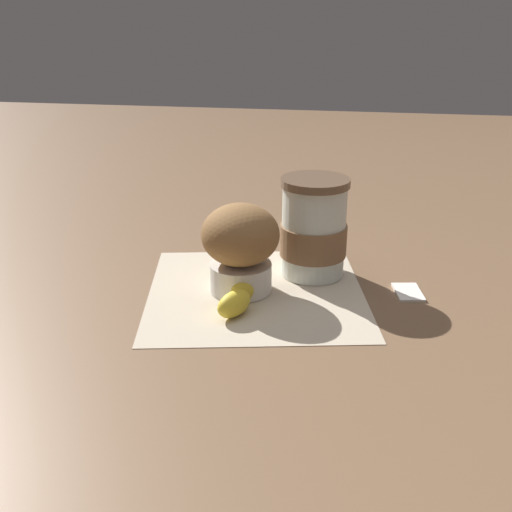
{
  "coord_description": "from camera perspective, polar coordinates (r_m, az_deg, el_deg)",
  "views": [
    {
      "loc": [
        0.67,
        0.12,
        0.33
      ],
      "look_at": [
        0.0,
        0.0,
        0.05
      ],
      "focal_mm": 42.0,
      "sensor_mm": 36.0,
      "label": 1
    }
  ],
  "objects": [
    {
      "name": "muffin",
      "position": [
        0.73,
        -1.52,
        1.04
      ],
      "size": [
        0.1,
        0.1,
        0.11
      ],
      "color": "white",
      "rests_on": "paper_napkin"
    },
    {
      "name": "coffee_cup",
      "position": [
        0.79,
        5.5,
        2.48
      ],
      "size": [
        0.09,
        0.09,
        0.13
      ],
      "color": "silver",
      "rests_on": "paper_napkin"
    },
    {
      "name": "sugar_packet",
      "position": [
        0.77,
        14.3,
        -3.25
      ],
      "size": [
        0.06,
        0.04,
        0.01
      ],
      "primitive_type": "cube",
      "rotation": [
        0.0,
        0.0,
        3.33
      ],
      "color": "white",
      "rests_on": "ground_plane"
    },
    {
      "name": "paper_napkin",
      "position": [
        0.75,
        0.0,
        -3.39
      ],
      "size": [
        0.32,
        0.32,
        0.0
      ],
      "primitive_type": "cube",
      "rotation": [
        0.0,
        0.0,
        0.21
      ],
      "color": "beige",
      "rests_on": "ground_plane"
    },
    {
      "name": "ground_plane",
      "position": [
        0.75,
        0.0,
        -3.44
      ],
      "size": [
        3.0,
        3.0,
        0.0
      ],
      "primitive_type": "plane",
      "color": "brown"
    },
    {
      "name": "banana",
      "position": [
        0.73,
        -1.66,
        -2.9
      ],
      "size": [
        0.15,
        0.06,
        0.03
      ],
      "color": "yellow",
      "rests_on": "paper_napkin"
    }
  ]
}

